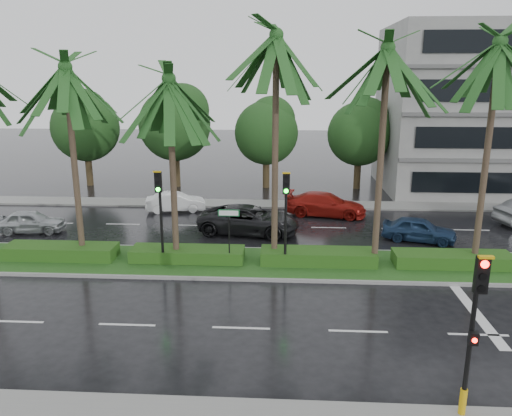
# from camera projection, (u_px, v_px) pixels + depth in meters

# --- Properties ---
(ground) EXTENTS (120.00, 120.00, 0.00)m
(ground) POSITION_uv_depth(u_px,v_px,m) (251.00, 273.00, 22.01)
(ground) COLOR black
(ground) RESTS_ON ground
(far_sidewalk) EXTENTS (40.00, 2.00, 0.12)m
(far_sidewalk) POSITION_uv_depth(u_px,v_px,m) (263.00, 204.00, 33.57)
(far_sidewalk) COLOR gray
(far_sidewalk) RESTS_ON ground
(median) EXTENTS (36.00, 4.00, 0.15)m
(median) POSITION_uv_depth(u_px,v_px,m) (252.00, 263.00, 22.95)
(median) COLOR gray
(median) RESTS_ON ground
(hedge) EXTENTS (35.20, 1.40, 0.60)m
(hedge) POSITION_uv_depth(u_px,v_px,m) (252.00, 255.00, 22.86)
(hedge) COLOR #204914
(hedge) RESTS_ON median
(lane_markings) EXTENTS (34.00, 13.06, 0.01)m
(lane_markings) POSITION_uv_depth(u_px,v_px,m) (321.00, 278.00, 21.42)
(lane_markings) COLOR silver
(lane_markings) RESTS_ON ground
(palm_row) EXTENTS (26.30, 4.20, 10.71)m
(palm_row) POSITION_uv_depth(u_px,v_px,m) (222.00, 72.00, 20.86)
(palm_row) COLOR #3A2E21
(palm_row) RESTS_ON median
(signal_near) EXTENTS (0.34, 0.45, 4.36)m
(signal_near) POSITION_uv_depth(u_px,v_px,m) (473.00, 330.00, 11.97)
(signal_near) COLOR black
(signal_near) RESTS_ON near_sidewalk
(signal_median_left) EXTENTS (0.34, 0.42, 4.36)m
(signal_median_left) POSITION_uv_depth(u_px,v_px,m) (160.00, 204.00, 21.75)
(signal_median_left) COLOR black
(signal_median_left) RESTS_ON median
(signal_median_right) EXTENTS (0.34, 0.42, 4.36)m
(signal_median_right) POSITION_uv_depth(u_px,v_px,m) (286.00, 206.00, 21.44)
(signal_median_right) COLOR black
(signal_median_right) RESTS_ON median
(street_sign) EXTENTS (0.95, 0.09, 2.60)m
(street_sign) POSITION_uv_depth(u_px,v_px,m) (229.00, 223.00, 21.98)
(street_sign) COLOR black
(street_sign) RESTS_ON median
(bg_trees) EXTENTS (33.28, 5.47, 7.91)m
(bg_trees) POSITION_uv_depth(u_px,v_px,m) (263.00, 125.00, 37.76)
(bg_trees) COLOR #3A2C1A
(bg_trees) RESTS_ON ground
(building) EXTENTS (16.00, 10.00, 12.00)m
(building) POSITION_uv_depth(u_px,v_px,m) (496.00, 110.00, 36.89)
(building) COLOR gray
(building) RESTS_ON ground
(car_silver) EXTENTS (1.85, 3.80, 1.25)m
(car_silver) POSITION_uv_depth(u_px,v_px,m) (31.00, 221.00, 27.55)
(car_silver) COLOR #A8ACAF
(car_silver) RESTS_ON ground
(car_white) EXTENTS (1.97, 3.92, 1.23)m
(car_white) POSITION_uv_depth(u_px,v_px,m) (176.00, 202.00, 31.86)
(car_white) COLOR white
(car_white) RESTS_ON ground
(car_darkgrey) EXTENTS (3.32, 5.82, 1.53)m
(car_darkgrey) POSITION_uv_depth(u_px,v_px,m) (249.00, 220.00, 27.37)
(car_darkgrey) COLOR black
(car_darkgrey) RESTS_ON ground
(car_red) EXTENTS (2.92, 5.22, 1.43)m
(car_red) POSITION_uv_depth(u_px,v_px,m) (326.00, 204.00, 30.85)
(car_red) COLOR maroon
(car_red) RESTS_ON ground
(car_blue) EXTENTS (2.54, 4.02, 1.27)m
(car_blue) POSITION_uv_depth(u_px,v_px,m) (419.00, 229.00, 26.09)
(car_blue) COLOR navy
(car_blue) RESTS_ON ground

